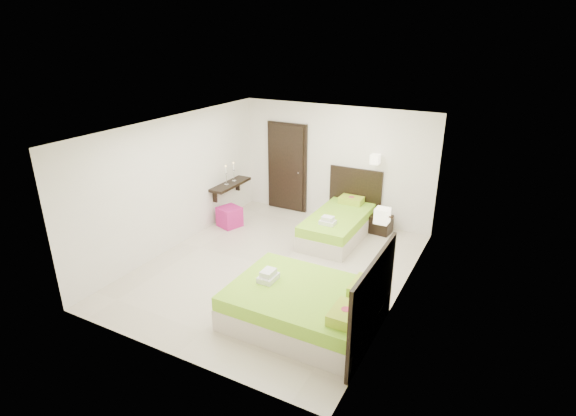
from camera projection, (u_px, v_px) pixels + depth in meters
The scene contains 7 objects.
floor at pixel (276, 268), 8.29m from camera, with size 5.50×5.50×0.00m, color beige.
bed_single at pixel (339, 223), 9.45m from camera, with size 1.21×2.02×1.67m.
bed_double at pixel (308, 305), 6.60m from camera, with size 2.14×1.82×1.77m.
nightstand at pixel (381, 224), 9.67m from camera, with size 0.43×0.39×0.39m, color black.
ottoman at pixel (230, 217), 9.99m from camera, with size 0.44×0.44×0.44m, color #9B145E.
door at pixel (287, 168), 10.65m from camera, with size 1.02×0.15×2.14m.
console_shelf at pixel (230, 185), 10.22m from camera, with size 0.35×1.20×0.78m.
Camera 1 is at (3.63, -6.34, 4.08)m, focal length 28.00 mm.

